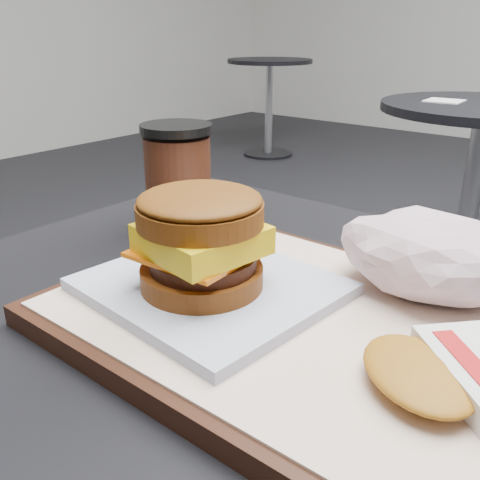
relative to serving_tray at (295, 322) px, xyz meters
The scene contains 8 objects.
serving_tray is the anchor object (origin of this frame).
breakfast_sandwich 0.09m from the serving_tray, 160.83° to the right, with size 0.20×0.19×0.09m.
hash_brown 0.13m from the serving_tray, ahead, with size 0.13×0.13×0.02m.
crumpled_wrapper 0.13m from the serving_tray, 57.41° to the left, with size 0.15×0.12×0.07m, color silver, non-canonical shape.
coffee_cup 0.27m from the serving_tray, 155.22° to the left, with size 0.08×0.08×0.12m.
neighbor_table 1.70m from the serving_tray, 101.12° to the left, with size 0.70×0.70×0.75m.
napkin 1.67m from the serving_tray, 105.74° to the left, with size 0.12×0.12×0.00m, color silver.
bg_table_mid 3.99m from the serving_tray, 126.55° to the left, with size 0.66×0.66×0.75m.
Camera 1 is at (0.17, -0.32, 1.00)m, focal length 40.00 mm.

